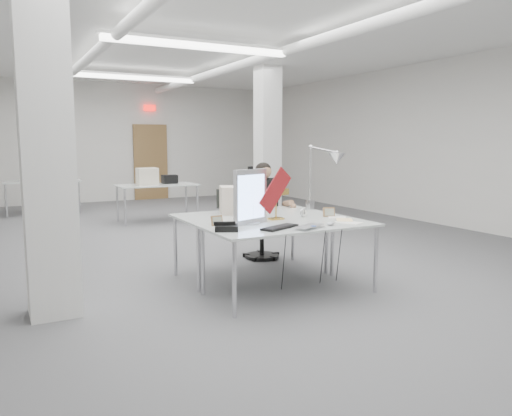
{
  "coord_description": "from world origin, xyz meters",
  "views": [
    {
      "loc": [
        -2.74,
        -6.92,
        1.62
      ],
      "look_at": [
        -0.15,
        -2.0,
        0.88
      ],
      "focal_mm": 35.0,
      "sensor_mm": 36.0,
      "label": 1
    }
  ],
  "objects_px": {
    "desk_phone": "(226,228)",
    "beige_monitor": "(235,200)",
    "desk_main": "(290,226)",
    "architect_lamp": "(322,172)",
    "office_chair": "(262,219)",
    "laptop": "(314,228)",
    "seated_person": "(264,195)",
    "monitor": "(250,197)",
    "bankers_lamp": "(276,203)"
  },
  "relations": [
    {
      "from": "desk_phone",
      "to": "beige_monitor",
      "type": "height_order",
      "value": "beige_monitor"
    },
    {
      "from": "desk_main",
      "to": "architect_lamp",
      "type": "bearing_deg",
      "value": 37.39
    },
    {
      "from": "office_chair",
      "to": "laptop",
      "type": "distance_m",
      "value": 2.01
    },
    {
      "from": "seated_person",
      "to": "monitor",
      "type": "relative_size",
      "value": 1.68
    },
    {
      "from": "monitor",
      "to": "seated_person",
      "type": "bearing_deg",
      "value": 35.61
    },
    {
      "from": "laptop",
      "to": "architect_lamp",
      "type": "bearing_deg",
      "value": 26.75
    },
    {
      "from": "seated_person",
      "to": "monitor",
      "type": "distance_m",
      "value": 1.59
    },
    {
      "from": "desk_phone",
      "to": "beige_monitor",
      "type": "relative_size",
      "value": 0.64
    },
    {
      "from": "beige_monitor",
      "to": "architect_lamp",
      "type": "bearing_deg",
      "value": -0.76
    },
    {
      "from": "desk_phone",
      "to": "laptop",
      "type": "bearing_deg",
      "value": 2.13
    },
    {
      "from": "desk_phone",
      "to": "bankers_lamp",
      "type": "bearing_deg",
      "value": 50.39
    },
    {
      "from": "monitor",
      "to": "architect_lamp",
      "type": "relative_size",
      "value": 0.58
    },
    {
      "from": "desk_main",
      "to": "laptop",
      "type": "height_order",
      "value": "laptop"
    },
    {
      "from": "seated_person",
      "to": "architect_lamp",
      "type": "height_order",
      "value": "architect_lamp"
    },
    {
      "from": "laptop",
      "to": "beige_monitor",
      "type": "xyz_separation_m",
      "value": [
        -0.23,
        1.35,
        0.15
      ]
    },
    {
      "from": "office_chair",
      "to": "beige_monitor",
      "type": "bearing_deg",
      "value": -123.78
    },
    {
      "from": "seated_person",
      "to": "beige_monitor",
      "type": "relative_size",
      "value": 2.8
    },
    {
      "from": "desk_main",
      "to": "seated_person",
      "type": "relative_size",
      "value": 1.84
    },
    {
      "from": "desk_main",
      "to": "desk_phone",
      "type": "distance_m",
      "value": 0.75
    },
    {
      "from": "laptop",
      "to": "architect_lamp",
      "type": "height_order",
      "value": "architect_lamp"
    },
    {
      "from": "monitor",
      "to": "beige_monitor",
      "type": "distance_m",
      "value": 0.81
    },
    {
      "from": "desk_main",
      "to": "bankers_lamp",
      "type": "xyz_separation_m",
      "value": [
        0.04,
        0.37,
        0.19
      ]
    },
    {
      "from": "laptop",
      "to": "architect_lamp",
      "type": "relative_size",
      "value": 0.38
    },
    {
      "from": "bankers_lamp",
      "to": "monitor",
      "type": "bearing_deg",
      "value": -177.28
    },
    {
      "from": "laptop",
      "to": "desk_phone",
      "type": "xyz_separation_m",
      "value": [
        -0.81,
        0.32,
        0.01
      ]
    },
    {
      "from": "office_chair",
      "to": "desk_phone",
      "type": "height_order",
      "value": "office_chair"
    },
    {
      "from": "laptop",
      "to": "bankers_lamp",
      "type": "xyz_separation_m",
      "value": [
        -0.02,
        0.71,
        0.17
      ]
    },
    {
      "from": "monitor",
      "to": "laptop",
      "type": "distance_m",
      "value": 0.76
    },
    {
      "from": "seated_person",
      "to": "desk_phone",
      "type": "bearing_deg",
      "value": -113.12
    },
    {
      "from": "office_chair",
      "to": "monitor",
      "type": "xyz_separation_m",
      "value": [
        -0.88,
        -1.37,
        0.49
      ]
    },
    {
      "from": "beige_monitor",
      "to": "architect_lamp",
      "type": "height_order",
      "value": "architect_lamp"
    },
    {
      "from": "desk_main",
      "to": "seated_person",
      "type": "height_order",
      "value": "seated_person"
    },
    {
      "from": "seated_person",
      "to": "laptop",
      "type": "height_order",
      "value": "seated_person"
    },
    {
      "from": "laptop",
      "to": "desk_phone",
      "type": "bearing_deg",
      "value": 133.41
    },
    {
      "from": "bankers_lamp",
      "to": "beige_monitor",
      "type": "relative_size",
      "value": 1.04
    },
    {
      "from": "desk_main",
      "to": "seated_person",
      "type": "distance_m",
      "value": 1.64
    },
    {
      "from": "desk_main",
      "to": "monitor",
      "type": "relative_size",
      "value": 3.1
    },
    {
      "from": "monitor",
      "to": "laptop",
      "type": "bearing_deg",
      "value": -74.83
    },
    {
      "from": "seated_person",
      "to": "monitor",
      "type": "xyz_separation_m",
      "value": [
        -0.88,
        -1.32,
        0.15
      ]
    },
    {
      "from": "desk_main",
      "to": "bankers_lamp",
      "type": "bearing_deg",
      "value": 84.31
    },
    {
      "from": "office_chair",
      "to": "bankers_lamp",
      "type": "height_order",
      "value": "bankers_lamp"
    },
    {
      "from": "monitor",
      "to": "desk_phone",
      "type": "relative_size",
      "value": 2.6
    },
    {
      "from": "monitor",
      "to": "office_chair",
      "type": "bearing_deg",
      "value": 36.59
    },
    {
      "from": "office_chair",
      "to": "laptop",
      "type": "relative_size",
      "value": 2.96
    },
    {
      "from": "bankers_lamp",
      "to": "architect_lamp",
      "type": "distance_m",
      "value": 0.92
    },
    {
      "from": "desk_main",
      "to": "bankers_lamp",
      "type": "relative_size",
      "value": 4.98
    },
    {
      "from": "desk_phone",
      "to": "beige_monitor",
      "type": "xyz_separation_m",
      "value": [
        0.58,
        1.03,
        0.14
      ]
    },
    {
      "from": "desk_main",
      "to": "architect_lamp",
      "type": "distance_m",
      "value": 1.19
    },
    {
      "from": "bankers_lamp",
      "to": "architect_lamp",
      "type": "height_order",
      "value": "architect_lamp"
    },
    {
      "from": "bankers_lamp",
      "to": "architect_lamp",
      "type": "bearing_deg",
      "value": 2.22
    }
  ]
}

